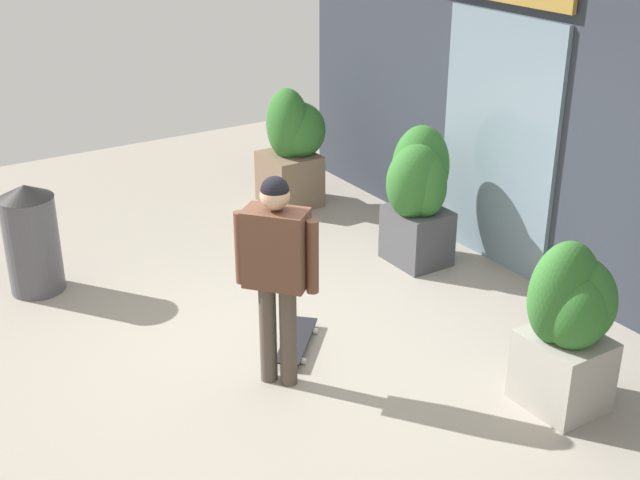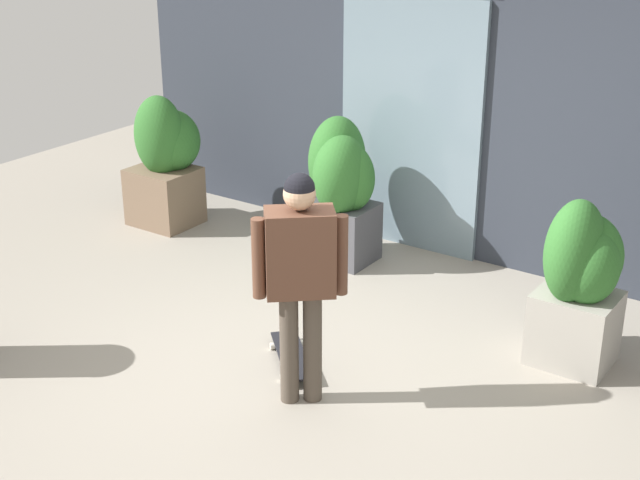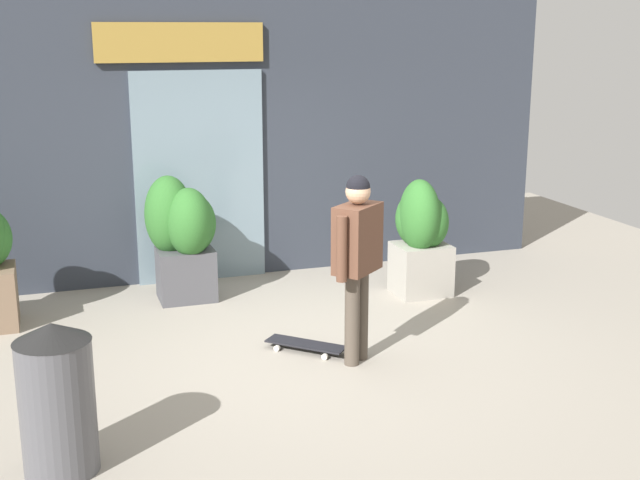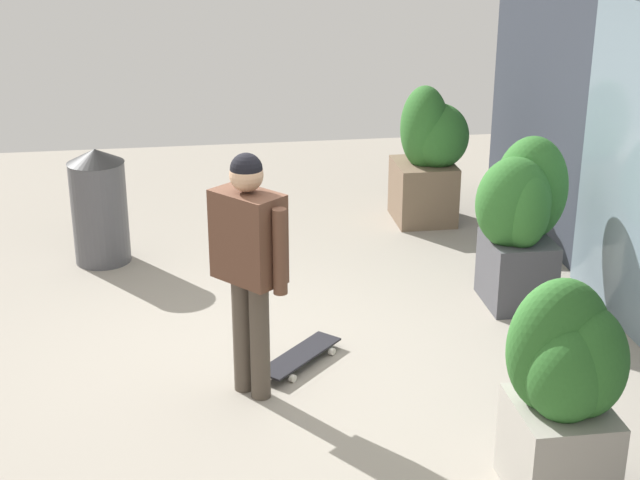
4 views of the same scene
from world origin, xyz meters
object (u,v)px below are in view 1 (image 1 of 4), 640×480
(skateboarder, at_px, (276,261))
(planter_box_mid, at_px, (292,145))
(planter_box_left, at_px, (419,189))
(planter_box_right, at_px, (570,319))
(skateboard, at_px, (296,340))
(trash_bin, at_px, (31,238))

(skateboarder, xyz_separation_m, planter_box_mid, (-3.14, 1.99, -0.32))
(planter_box_left, xyz_separation_m, planter_box_right, (2.50, -0.63, -0.05))
(skateboard, distance_m, planter_box_left, 2.13)
(skateboarder, height_order, planter_box_mid, skateboarder)
(skateboarder, xyz_separation_m, planter_box_left, (-1.14, 2.22, -0.26))
(planter_box_right, bearing_deg, trash_bin, -144.93)
(skateboarder, bearing_deg, planter_box_left, -13.49)
(planter_box_mid, bearing_deg, trash_bin, -78.65)
(planter_box_left, bearing_deg, skateboarder, -62.83)
(trash_bin, bearing_deg, planter_box_right, 35.07)
(skateboard, xyz_separation_m, planter_box_mid, (-2.79, 1.63, 0.64))
(skateboard, height_order, planter_box_right, planter_box_right)
(skateboard, bearing_deg, planter_box_left, -23.47)
(planter_box_left, relative_size, trash_bin, 1.30)
(skateboard, xyz_separation_m, planter_box_left, (-0.79, 1.86, 0.69))
(planter_box_left, bearing_deg, skateboard, -66.92)
(planter_box_mid, bearing_deg, skateboarder, -32.40)
(planter_box_right, distance_m, trash_bin, 4.73)
(trash_bin, bearing_deg, planter_box_mid, 101.35)
(trash_bin, bearing_deg, planter_box_left, 67.73)
(skateboarder, xyz_separation_m, trash_bin, (-2.51, -1.13, -0.50))
(skateboarder, height_order, skateboard, skateboarder)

